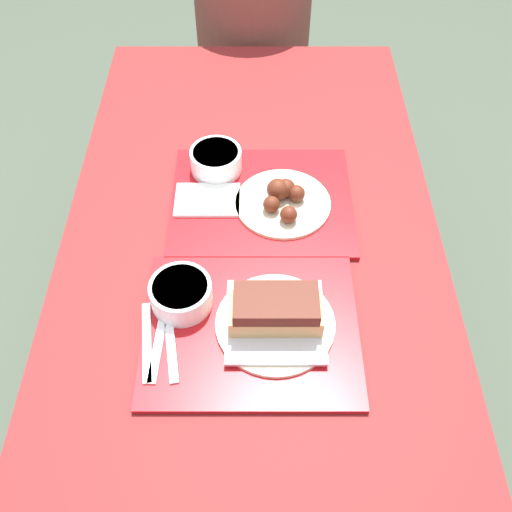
% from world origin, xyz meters
% --- Properties ---
extents(ground_plane, '(12.00, 12.00, 0.00)m').
position_xyz_m(ground_plane, '(0.00, 0.00, 0.00)').
color(ground_plane, '#424C3D').
extents(picnic_table, '(0.82, 1.65, 0.73)m').
position_xyz_m(picnic_table, '(0.00, 0.00, 0.64)').
color(picnic_table, maroon).
rests_on(picnic_table, ground_plane).
extents(picnic_bench_far, '(0.78, 0.28, 0.43)m').
position_xyz_m(picnic_bench_far, '(0.00, 1.04, 0.36)').
color(picnic_bench_far, maroon).
rests_on(picnic_bench_far, ground_plane).
extents(tray_near, '(0.41, 0.34, 0.01)m').
position_xyz_m(tray_near, '(-0.00, -0.17, 0.74)').
color(tray_near, '#B21419').
rests_on(tray_near, picnic_table).
extents(tray_far, '(0.41, 0.34, 0.01)m').
position_xyz_m(tray_far, '(0.02, 0.17, 0.74)').
color(tray_far, '#B21419').
rests_on(tray_far, picnic_table).
extents(bowl_coleslaw_near, '(0.12, 0.12, 0.05)m').
position_xyz_m(bowl_coleslaw_near, '(-0.13, -0.11, 0.78)').
color(bowl_coleslaw_near, white).
rests_on(bowl_coleslaw_near, tray_near).
extents(brisket_sandwich_plate, '(0.23, 0.23, 0.09)m').
position_xyz_m(brisket_sandwich_plate, '(0.05, -0.16, 0.78)').
color(brisket_sandwich_plate, beige).
rests_on(brisket_sandwich_plate, tray_near).
extents(plastic_fork_near, '(0.02, 0.17, 0.00)m').
position_xyz_m(plastic_fork_near, '(-0.17, -0.20, 0.75)').
color(plastic_fork_near, white).
rests_on(plastic_fork_near, tray_near).
extents(plastic_knife_near, '(0.04, 0.17, 0.00)m').
position_xyz_m(plastic_knife_near, '(-0.15, -0.20, 0.75)').
color(plastic_knife_near, white).
rests_on(plastic_knife_near, tray_near).
extents(plastic_spoon_near, '(0.04, 0.17, 0.00)m').
position_xyz_m(plastic_spoon_near, '(-0.19, -0.20, 0.75)').
color(plastic_spoon_near, white).
rests_on(plastic_spoon_near, tray_near).
extents(condiment_packet, '(0.04, 0.03, 0.01)m').
position_xyz_m(condiment_packet, '(-0.01, -0.09, 0.75)').
color(condiment_packet, teal).
rests_on(condiment_packet, tray_near).
extents(bowl_coleslaw_far, '(0.12, 0.12, 0.05)m').
position_xyz_m(bowl_coleslaw_far, '(-0.08, 0.27, 0.78)').
color(bowl_coleslaw_far, white).
rests_on(bowl_coleslaw_far, tray_far).
extents(wings_plate_far, '(0.21, 0.21, 0.06)m').
position_xyz_m(wings_plate_far, '(0.07, 0.15, 0.76)').
color(wings_plate_far, beige).
rests_on(wings_plate_far, tray_far).
extents(napkin_far, '(0.15, 0.10, 0.01)m').
position_xyz_m(napkin_far, '(-0.10, 0.16, 0.75)').
color(napkin_far, white).
rests_on(napkin_far, tray_far).
extents(person_seated_across, '(0.38, 0.38, 0.74)m').
position_xyz_m(person_seated_across, '(0.00, 1.04, 0.74)').
color(person_seated_across, brown).
rests_on(person_seated_across, picnic_bench_far).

